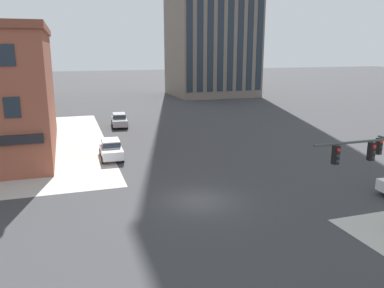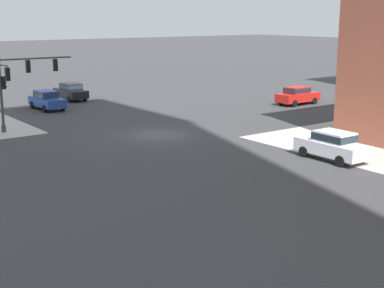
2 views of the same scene
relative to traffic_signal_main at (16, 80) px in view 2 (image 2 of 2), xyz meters
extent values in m
plane|color=#38383A|center=(-7.40, 7.07, -3.66)|extent=(320.00, 320.00, 0.00)
cylinder|color=#383D38|center=(1.06, -0.22, -3.41)|extent=(0.32, 0.32, 0.50)
cylinder|color=#383D38|center=(1.06, -0.22, -0.73)|extent=(0.20, 0.20, 5.86)
cylinder|color=#383D38|center=(-1.64, -0.22, 1.47)|extent=(5.41, 0.12, 0.12)
cylinder|color=#383D38|center=(1.06, 0.68, 1.17)|extent=(0.11, 1.80, 0.11)
cube|color=black|center=(-1.02, -0.22, 0.92)|extent=(0.28, 0.28, 0.90)
sphere|color=red|center=(-1.02, -0.38, 1.20)|extent=(0.18, 0.18, 0.18)
sphere|color=#282828|center=(-1.02, -0.38, 0.92)|extent=(0.18, 0.18, 0.18)
sphere|color=#282828|center=(-1.02, -0.38, 0.64)|extent=(0.18, 0.18, 0.18)
cube|color=black|center=(-3.10, -0.22, 0.92)|extent=(0.28, 0.28, 0.90)
sphere|color=red|center=(-3.10, -0.38, 1.20)|extent=(0.18, 0.18, 0.18)
sphere|color=#282828|center=(-3.10, -0.38, 0.92)|extent=(0.18, 0.18, 0.18)
sphere|color=#282828|center=(-3.10, -0.38, 0.64)|extent=(0.18, 0.18, 0.18)
cube|color=black|center=(0.86, -0.22, -0.13)|extent=(0.28, 0.28, 0.90)
sphere|color=red|center=(0.70, -0.22, 0.15)|extent=(0.18, 0.18, 0.18)
sphere|color=#282828|center=(0.70, -0.22, -0.13)|extent=(0.18, 0.18, 0.18)
sphere|color=#282828|center=(0.70, -0.22, -0.41)|extent=(0.18, 0.18, 0.18)
cube|color=black|center=(1.06, 1.48, 0.62)|extent=(0.28, 0.28, 0.90)
sphere|color=red|center=(1.06, 1.32, 0.90)|extent=(0.18, 0.18, 0.18)
sphere|color=#282828|center=(1.06, 1.32, 0.62)|extent=(0.18, 0.18, 0.18)
sphere|color=#282828|center=(1.06, 1.32, 0.34)|extent=(0.18, 0.18, 0.18)
cube|color=black|center=(-9.48, -12.01, -2.96)|extent=(1.89, 4.45, 0.76)
cube|color=black|center=(-9.48, -11.86, -2.28)|extent=(1.56, 2.16, 0.60)
cube|color=#232D38|center=(-9.48, -11.86, -2.28)|extent=(1.60, 2.25, 0.40)
cylinder|color=black|center=(-8.60, -13.35, -3.34)|extent=(0.24, 0.65, 0.64)
cylinder|color=black|center=(-10.27, -13.40, -3.34)|extent=(0.24, 0.65, 0.64)
cylinder|color=black|center=(-8.68, -10.62, -3.34)|extent=(0.24, 0.65, 0.64)
cylinder|color=black|center=(-10.36, -10.67, -3.34)|extent=(0.24, 0.65, 0.64)
cube|color=silver|center=(-11.62, 18.92, -2.96)|extent=(1.85, 4.44, 0.76)
cube|color=silver|center=(-11.62, 19.07, -2.28)|extent=(1.54, 2.14, 0.60)
cube|color=#232D38|center=(-11.62, 19.07, -2.28)|extent=(1.58, 2.23, 0.40)
cylinder|color=black|center=(-10.82, 17.54, -3.34)|extent=(0.23, 0.64, 0.64)
cylinder|color=black|center=(-12.49, 17.58, -3.34)|extent=(0.23, 0.64, 0.64)
cylinder|color=black|center=(-10.76, 20.27, -3.34)|extent=(0.23, 0.64, 0.64)
cylinder|color=black|center=(-12.43, 20.30, -3.34)|extent=(0.23, 0.64, 0.64)
cube|color=red|center=(-25.47, 3.40, -2.96)|extent=(4.42, 1.82, 0.76)
cube|color=red|center=(-25.32, 3.40, -2.28)|extent=(2.13, 1.53, 0.60)
cube|color=#232D38|center=(-25.32, 3.40, -2.28)|extent=(2.22, 1.56, 0.40)
cylinder|color=black|center=(-26.82, 2.54, -3.34)|extent=(0.64, 0.23, 0.64)
cylinder|color=black|center=(-26.84, 4.21, -3.34)|extent=(0.64, 0.23, 0.64)
cylinder|color=black|center=(-24.09, 2.58, -3.34)|extent=(0.64, 0.23, 0.64)
cylinder|color=black|center=(-24.11, 4.25, -3.34)|extent=(0.64, 0.23, 0.64)
cube|color=#23479E|center=(-5.35, -7.88, -2.96)|extent=(1.87, 4.44, 0.76)
cube|color=#23479E|center=(-5.34, -8.03, -2.28)|extent=(1.55, 2.15, 0.60)
cube|color=#232D38|center=(-5.34, -8.03, -2.28)|extent=(1.59, 2.24, 0.40)
cylinder|color=black|center=(-6.22, -6.54, -3.34)|extent=(0.24, 0.65, 0.64)
cylinder|color=black|center=(-4.55, -6.49, -3.34)|extent=(0.24, 0.65, 0.64)
cylinder|color=black|center=(-6.15, -9.26, -3.34)|extent=(0.24, 0.65, 0.64)
cylinder|color=black|center=(-4.48, -9.22, -3.34)|extent=(0.24, 0.65, 0.64)
cube|color=#1E2833|center=(-18.80, 15.03, 1.78)|extent=(1.10, 0.08, 1.50)
cube|color=#1E2833|center=(-18.80, 15.03, 5.41)|extent=(1.10, 0.08, 1.50)
camera|label=1|loc=(-15.11, -15.08, 5.82)|focal=36.46mm
camera|label=2|loc=(13.38, 39.17, 4.43)|focal=51.96mm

